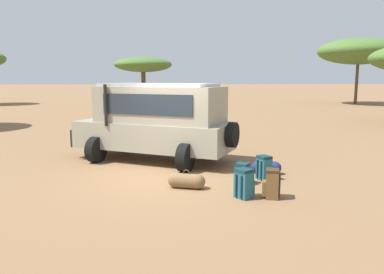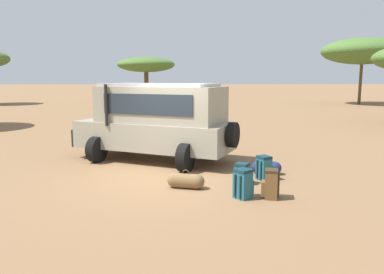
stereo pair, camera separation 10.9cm
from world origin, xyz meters
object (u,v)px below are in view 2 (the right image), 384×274
(safari_vehicle, at_px, (157,120))
(duffel_bag_soft_canvas, at_px, (266,168))
(backpack_outermost, at_px, (264,168))
(backpack_near_rear_wheel, at_px, (242,174))
(backpack_beside_front_wheel, at_px, (243,184))
(acacia_tree_centre_back, at_px, (146,65))
(acacia_tree_far_right, at_px, (362,51))
(duffel_bag_low_black_case, at_px, (186,181))
(backpack_cluster_center, at_px, (271,184))

(safari_vehicle, distance_m, duffel_bag_soft_canvas, 3.74)
(backpack_outermost, bearing_deg, backpack_near_rear_wheel, -150.62)
(backpack_beside_front_wheel, distance_m, acacia_tree_centre_back, 26.51)
(backpack_outermost, relative_size, duffel_bag_soft_canvas, 0.79)
(backpack_near_rear_wheel, height_order, backpack_outermost, backpack_outermost)
(backpack_outermost, distance_m, acacia_tree_far_right, 32.51)
(backpack_beside_front_wheel, relative_size, acacia_tree_centre_back, 0.13)
(backpack_outermost, xyz_separation_m, duffel_bag_soft_canvas, (0.20, 0.59, -0.13))
(duffel_bag_low_black_case, bearing_deg, backpack_cluster_center, -24.92)
(backpack_near_rear_wheel, bearing_deg, backpack_cluster_center, -69.61)
(backpack_near_rear_wheel, relative_size, backpack_outermost, 0.83)
(backpack_beside_front_wheel, xyz_separation_m, backpack_cluster_center, (0.59, -0.05, -0.00))
(safari_vehicle, xyz_separation_m, backpack_cluster_center, (2.64, -3.95, -0.98))
(safari_vehicle, bearing_deg, backpack_beside_front_wheel, -62.29)
(backpack_near_rear_wheel, bearing_deg, acacia_tree_centre_back, 99.78)
(safari_vehicle, distance_m, duffel_bag_low_black_case, 3.39)
(backpack_near_rear_wheel, distance_m, acacia_tree_far_right, 33.15)
(backpack_beside_front_wheel, xyz_separation_m, duffel_bag_low_black_case, (-1.23, 0.80, -0.14))
(safari_vehicle, xyz_separation_m, acacia_tree_far_right, (19.01, 25.35, 3.94))
(duffel_bag_low_black_case, xyz_separation_m, duffel_bag_soft_canvas, (2.24, 1.25, 0.00))
(backpack_near_rear_wheel, bearing_deg, safari_vehicle, 128.42)
(backpack_beside_front_wheel, xyz_separation_m, backpack_near_rear_wheel, (0.17, 1.11, -0.06))
(duffel_bag_low_black_case, height_order, acacia_tree_centre_back, acacia_tree_centre_back)
(backpack_cluster_center, bearing_deg, backpack_near_rear_wheel, 110.39)
(backpack_beside_front_wheel, bearing_deg, safari_vehicle, 117.71)
(safari_vehicle, bearing_deg, backpack_cluster_center, -56.18)
(duffel_bag_low_black_case, relative_size, acacia_tree_far_right, 0.11)
(backpack_outermost, relative_size, acacia_tree_centre_back, 0.12)
(safari_vehicle, xyz_separation_m, acacia_tree_centre_back, (-2.07, 22.06, 2.47))
(acacia_tree_centre_back, bearing_deg, backpack_cluster_center, -79.73)
(backpack_beside_front_wheel, bearing_deg, acacia_tree_far_right, 59.89)
(safari_vehicle, height_order, acacia_tree_centre_back, acacia_tree_centre_back)
(backpack_cluster_center, height_order, acacia_tree_centre_back, acacia_tree_centre_back)
(backpack_cluster_center, height_order, acacia_tree_far_right, acacia_tree_far_right)
(backpack_near_rear_wheel, distance_m, acacia_tree_centre_back, 25.47)
(duffel_bag_soft_canvas, xyz_separation_m, acacia_tree_far_right, (15.95, 27.19, 5.06))
(backpack_outermost, bearing_deg, acacia_tree_far_right, 59.82)
(safari_vehicle, height_order, duffel_bag_low_black_case, safari_vehicle)
(safari_vehicle, xyz_separation_m, duffel_bag_low_black_case, (0.82, -3.10, -1.12))
(backpack_beside_front_wheel, height_order, acacia_tree_centre_back, acacia_tree_centre_back)
(safari_vehicle, relative_size, acacia_tree_centre_back, 1.06)
(duffel_bag_soft_canvas, relative_size, acacia_tree_far_right, 0.10)
(backpack_beside_front_wheel, relative_size, duffel_bag_low_black_case, 0.73)
(backpack_cluster_center, xyz_separation_m, acacia_tree_centre_back, (-4.71, 26.01, 3.45))
(safari_vehicle, relative_size, backpack_beside_front_wheel, 8.22)
(duffel_bag_low_black_case, bearing_deg, backpack_outermost, 18.11)
(backpack_near_rear_wheel, distance_m, backpack_outermost, 0.74)
(backpack_cluster_center, bearing_deg, acacia_tree_far_right, 60.80)
(safari_vehicle, distance_m, acacia_tree_far_right, 31.93)
(backpack_near_rear_wheel, relative_size, duffel_bag_low_black_case, 0.59)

